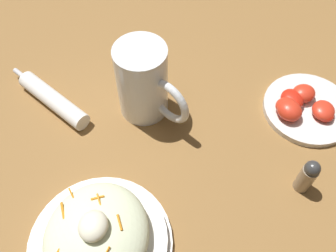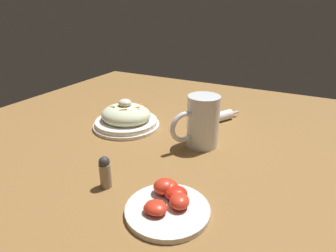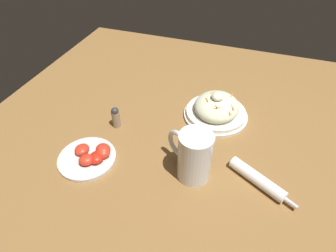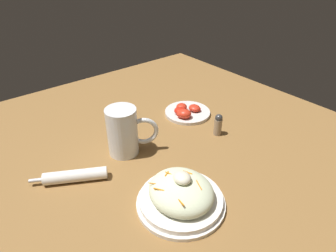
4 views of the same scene
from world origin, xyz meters
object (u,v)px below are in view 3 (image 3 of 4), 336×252
at_px(salad_plate, 216,109).
at_px(beer_mug, 194,157).
at_px(napkin_roll, 258,179).
at_px(salt_shaker, 116,117).
at_px(tomato_plate, 90,156).

bearing_deg(salad_plate, beer_mug, 178.10).
xyz_separation_m(beer_mug, napkin_roll, (0.03, -0.18, -0.05)).
height_order(salad_plate, beer_mug, beer_mug).
relative_size(beer_mug, salt_shaker, 1.96).
relative_size(beer_mug, tomato_plate, 0.88).
bearing_deg(beer_mug, napkin_roll, -81.54).
bearing_deg(salt_shaker, salad_plate, -62.51).
bearing_deg(napkin_roll, salt_shaker, 79.42).
xyz_separation_m(beer_mug, salt_shaker, (0.11, 0.29, -0.03)).
distance_m(beer_mug, tomato_plate, 0.31).
bearing_deg(napkin_roll, salad_plate, 34.18).
bearing_deg(napkin_roll, tomato_plate, 98.77).
bearing_deg(beer_mug, salad_plate, -1.90).
relative_size(napkin_roll, tomato_plate, 1.11).
height_order(salad_plate, tomato_plate, salad_plate).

